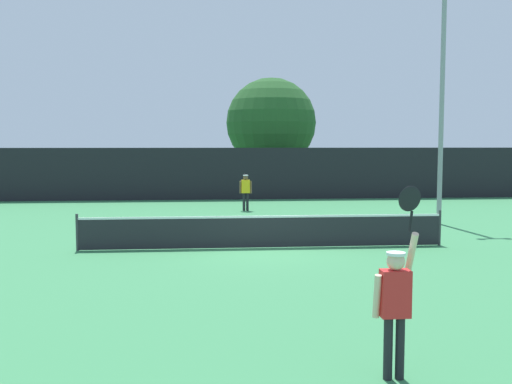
{
  "coord_description": "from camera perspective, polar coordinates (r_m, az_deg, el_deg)",
  "views": [
    {
      "loc": [
        -1.65,
        -16.9,
        3.09
      ],
      "look_at": [
        0.23,
        5.23,
        1.22
      ],
      "focal_mm": 40.83,
      "sensor_mm": 36.0,
      "label": 1
    }
  ],
  "objects": [
    {
      "name": "tennis_net",
      "position": [
        17.17,
        0.71,
        -3.82
      ],
      "size": [
        10.81,
        0.08,
        1.07
      ],
      "color": "#232328",
      "rests_on": "ground"
    },
    {
      "name": "perimeter_fence",
      "position": [
        31.92,
        -1.9,
        1.81
      ],
      "size": [
        39.38,
        0.12,
        2.84
      ],
      "primitive_type": "cube",
      "color": "black",
      "rests_on": "ground"
    },
    {
      "name": "player_serving",
      "position": [
        7.88,
        13.51,
        -9.8
      ],
      "size": [
        0.67,
        0.4,
        2.54
      ],
      "color": "red",
      "rests_on": "ground"
    },
    {
      "name": "player_receiving",
      "position": [
        26.58,
        -1.02,
        0.31
      ],
      "size": [
        0.57,
        0.24,
        1.65
      ],
      "rotation": [
        0.0,
        0.0,
        3.14
      ],
      "color": "yellow",
      "rests_on": "ground"
    },
    {
      "name": "tennis_ball",
      "position": [
        19.26,
        5.62,
        -4.35
      ],
      "size": [
        0.07,
        0.07,
        0.07
      ],
      "primitive_type": "sphere",
      "color": "#CCE033",
      "rests_on": "ground"
    },
    {
      "name": "large_tree",
      "position": [
        37.1,
        1.49,
        6.77
      ],
      "size": [
        5.67,
        5.67,
        7.21
      ],
      "color": "brown",
      "rests_on": "ground"
    },
    {
      "name": "light_pole",
      "position": [
        23.3,
        17.78,
        9.76
      ],
      "size": [
        1.18,
        0.28,
        9.23
      ],
      "color": "gray",
      "rests_on": "ground"
    },
    {
      "name": "parked_car_near",
      "position": [
        39.91,
        6.56,
        1.45
      ],
      "size": [
        1.92,
        4.21,
        1.69
      ],
      "rotation": [
        0.0,
        0.0,
        -0.0
      ],
      "color": "red",
      "rests_on": "ground"
    },
    {
      "name": "ground_plane",
      "position": [
        17.26,
        0.71,
        -5.51
      ],
      "size": [
        120.0,
        120.0,
        0.0
      ],
      "primitive_type": "plane",
      "color": "#387F4C"
    }
  ]
}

